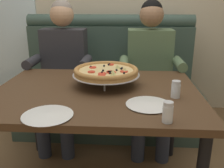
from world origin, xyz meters
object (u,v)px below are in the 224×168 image
object	(u,v)px
shaker_parmesan	(176,90)
plate_near_right	(47,114)
booth_bench	(108,89)
shaker_oregano	(168,114)
patio_chair	(19,51)
diner_left	(62,65)
dining_table	(96,102)
pizza	(106,71)
diner_right	(150,66)
plate_near_left	(149,103)

from	to	relation	value
shaker_parmesan	plate_near_right	bearing A→B (deg)	-156.17
booth_bench	shaker_oregano	xyz separation A→B (m)	(0.38, -1.37, 0.37)
booth_bench	patio_chair	bearing A→B (deg)	139.12
plate_near_right	patio_chair	size ratio (longest dim) A/B	0.29
diner_left	shaker_parmesan	world-z (taller)	diner_left
dining_table	patio_chair	size ratio (longest dim) A/B	1.49
dining_table	shaker_oregano	size ratio (longest dim) A/B	12.79
booth_bench	pizza	distance (m)	0.95
plate_near_right	dining_table	bearing A→B (deg)	64.43
diner_right	pizza	size ratio (longest dim) A/B	2.89
plate_near_left	shaker_oregano	bearing A→B (deg)	-69.83
dining_table	diner_right	world-z (taller)	diner_right
patio_chair	plate_near_left	bearing A→B (deg)	-53.86
dining_table	diner_left	size ratio (longest dim) A/B	1.01
booth_bench	shaker_parmesan	bearing A→B (deg)	-65.74
booth_bench	plate_near_right	xyz separation A→B (m)	(-0.19, -1.34, 0.34)
pizza	patio_chair	world-z (taller)	patio_chair
booth_bench	diner_right	world-z (taller)	diner_right
pizza	diner_left	bearing A→B (deg)	127.36
diner_left	dining_table	bearing A→B (deg)	-60.19
dining_table	pizza	distance (m)	0.21
booth_bench	pizza	bearing A→B (deg)	-86.24
booth_bench	plate_near_left	world-z (taller)	booth_bench
diner_right	pizza	xyz separation A→B (m)	(-0.34, -0.59, 0.11)
booth_bench	diner_right	distance (m)	0.57
pizza	shaker_parmesan	world-z (taller)	pizza
diner_left	patio_chair	bearing A→B (deg)	125.19
dining_table	shaker_oregano	bearing A→B (deg)	-47.57
pizza	patio_chair	distance (m)	2.66
shaker_oregano	plate_near_right	distance (m)	0.57
diner_right	shaker_parmesan	xyz separation A→B (m)	(0.08, -0.79, 0.06)
shaker_parmesan	shaker_oregano	world-z (taller)	same
dining_table	diner_left	distance (m)	0.79
shaker_parmesan	diner_left	bearing A→B (deg)	137.84
booth_bench	plate_near_right	size ratio (longest dim) A/B	6.99
diner_right	shaker_parmesan	distance (m)	0.79
pizza	plate_near_right	world-z (taller)	pizza
dining_table	pizza	size ratio (longest dim) A/B	2.91
plate_near_left	shaker_parmesan	bearing A→B (deg)	37.68
diner_left	shaker_oregano	bearing A→B (deg)	-54.93
pizza	booth_bench	bearing A→B (deg)	93.76
plate_near_left	patio_chair	world-z (taller)	patio_chair
diner_left	plate_near_left	bearing A→B (deg)	-52.30
shaker_oregano	plate_near_left	world-z (taller)	shaker_oregano
patio_chair	plate_near_right	bearing A→B (deg)	-63.66
booth_bench	shaker_parmesan	xyz separation A→B (m)	(0.47, -1.05, 0.37)
booth_bench	pizza	xyz separation A→B (m)	(0.06, -0.86, 0.42)
plate_near_left	dining_table	bearing A→B (deg)	144.14
diner_right	patio_chair	size ratio (longest dim) A/B	1.48
plate_near_right	patio_chair	distance (m)	2.95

